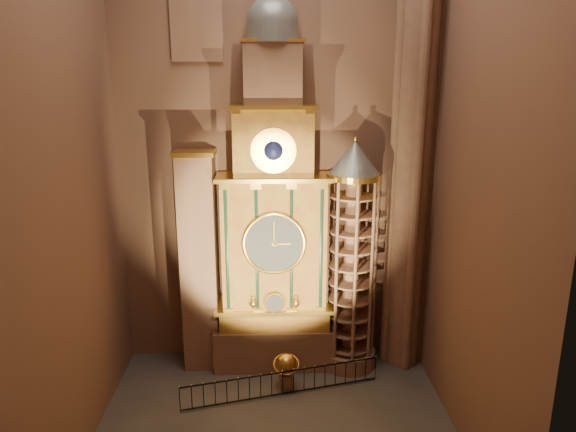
{
  "coord_description": "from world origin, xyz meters",
  "views": [
    {
      "loc": [
        -0.12,
        -17.13,
        13.09
      ],
      "look_at": [
        0.57,
        3.0,
        7.79
      ],
      "focal_mm": 32.0,
      "sensor_mm": 36.0,
      "label": 1
    }
  ],
  "objects_px": {
    "astronomical_clock": "(274,229)",
    "celestial_globe": "(286,368)",
    "portrait_tower": "(199,262)",
    "iron_railing": "(283,383)",
    "stair_turret": "(351,260)"
  },
  "relations": [
    {
      "from": "astronomical_clock",
      "to": "iron_railing",
      "type": "bearing_deg",
      "value": -83.54
    },
    {
      "from": "astronomical_clock",
      "to": "celestial_globe",
      "type": "bearing_deg",
      "value": -77.67
    },
    {
      "from": "portrait_tower",
      "to": "celestial_globe",
      "type": "distance_m",
      "value": 6.1
    },
    {
      "from": "astronomical_clock",
      "to": "stair_turret",
      "type": "relative_size",
      "value": 1.55
    },
    {
      "from": "iron_railing",
      "to": "celestial_globe",
      "type": "bearing_deg",
      "value": 72.49
    },
    {
      "from": "astronomical_clock",
      "to": "portrait_tower",
      "type": "height_order",
      "value": "astronomical_clock"
    },
    {
      "from": "astronomical_clock",
      "to": "celestial_globe",
      "type": "distance_m",
      "value": 6.12
    },
    {
      "from": "portrait_tower",
      "to": "celestial_globe",
      "type": "height_order",
      "value": "portrait_tower"
    },
    {
      "from": "astronomical_clock",
      "to": "celestial_globe",
      "type": "height_order",
      "value": "astronomical_clock"
    },
    {
      "from": "astronomical_clock",
      "to": "iron_railing",
      "type": "height_order",
      "value": "astronomical_clock"
    },
    {
      "from": "stair_turret",
      "to": "celestial_globe",
      "type": "height_order",
      "value": "stair_turret"
    },
    {
      "from": "astronomical_clock",
      "to": "portrait_tower",
      "type": "relative_size",
      "value": 1.64
    },
    {
      "from": "iron_railing",
      "to": "stair_turret",
      "type": "bearing_deg",
      "value": 37.83
    },
    {
      "from": "stair_turret",
      "to": "celestial_globe",
      "type": "distance_m",
      "value": 5.58
    },
    {
      "from": "stair_turret",
      "to": "iron_railing",
      "type": "bearing_deg",
      "value": -142.17
    }
  ]
}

